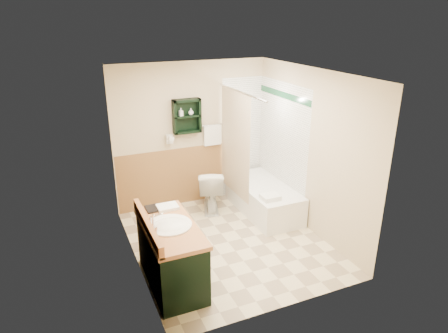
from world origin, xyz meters
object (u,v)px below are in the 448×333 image
soap_bottle_a (181,114)px  soap_bottle_b (191,112)px  hair_dryer (169,139)px  vanity_book (145,203)px  toilet (210,190)px  vanity (171,254)px  wall_shelf (187,116)px  bathtub (263,199)px

soap_bottle_a → soap_bottle_b: soap_bottle_b is taller
hair_dryer → vanity_book: hair_dryer is taller
toilet → soap_bottle_a: (-0.36, 0.32, 1.24)m
hair_dryer → vanity_book: 1.72m
soap_bottle_a → vanity: bearing=-112.1°
hair_dryer → soap_bottle_b: 0.55m
wall_shelf → bathtub: size_ratio=0.37×
bathtub → soap_bottle_b: soap_bottle_b is taller
hair_dryer → bathtub: 1.82m
wall_shelf → toilet: 1.27m
wall_shelf → hair_dryer: size_ratio=2.29×
vanity → soap_bottle_a: size_ratio=9.81×
wall_shelf → soap_bottle_b: wall_shelf is taller
bathtub → vanity_book: vanity_book is taller
wall_shelf → toilet: bearing=-52.0°
bathtub → soap_bottle_a: size_ratio=11.97×
vanity_book → soap_bottle_a: size_ratio=1.77×
hair_dryer → soap_bottle_a: (0.20, -0.03, 0.39)m
wall_shelf → soap_bottle_b: bearing=-4.1°
hair_dryer → vanity: hair_dryer is taller
vanity_book → soap_bottle_b: (1.13, 1.49, 0.71)m
hair_dryer → soap_bottle_b: bearing=-4.6°
wall_shelf → bathtub: bearing=-36.8°
vanity_book → soap_bottle_b: soap_bottle_b is taller
soap_bottle_a → vanity_book: bearing=-122.9°
toilet → vanity_book: (-1.32, -1.16, 0.54)m
vanity → vanity_book: 0.71m
hair_dryer → vanity: size_ratio=0.20×
bathtub → vanity_book: (-2.08, -0.73, 0.66)m
soap_bottle_a → soap_bottle_b: bearing=0.0°
vanity → toilet: 2.01m
vanity → soap_bottle_a: 2.44m
bathtub → vanity_book: 2.30m
toilet → vanity_book: 1.84m
bathtub → toilet: bearing=150.4°
soap_bottle_b → toilet: bearing=-59.8°
hair_dryer → soap_bottle_a: 0.44m
toilet → soap_bottle_b: bearing=-41.1°
vanity_book → soap_bottle_b: bearing=52.4°
hair_dryer → soap_bottle_a: soap_bottle_a is taller
vanity → toilet: vanity is taller
bathtub → vanity_book: bearing=-160.8°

